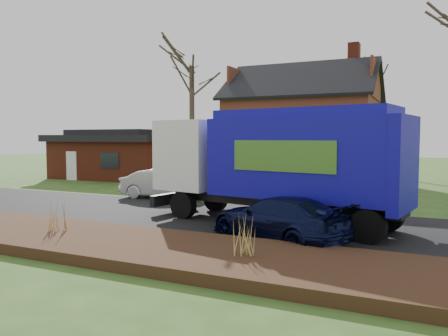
% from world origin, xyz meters
% --- Properties ---
extents(ground, '(120.00, 120.00, 0.00)m').
position_xyz_m(ground, '(0.00, 0.00, 0.00)').
color(ground, '#2C521B').
rests_on(ground, ground).
extents(road, '(80.00, 7.00, 0.02)m').
position_xyz_m(road, '(0.00, 0.00, 0.01)').
color(road, black).
rests_on(road, ground).
extents(mulch_verge, '(80.00, 3.50, 0.30)m').
position_xyz_m(mulch_verge, '(0.00, -5.30, 0.15)').
color(mulch_verge, '#321D10').
rests_on(mulch_verge, ground).
extents(main_house, '(12.95, 8.95, 9.26)m').
position_xyz_m(main_house, '(1.49, 13.91, 4.03)').
color(main_house, beige).
rests_on(main_house, ground).
extents(ranch_house, '(9.80, 8.20, 3.70)m').
position_xyz_m(ranch_house, '(-12.00, 13.00, 1.81)').
color(ranch_house, maroon).
rests_on(ranch_house, ground).
extents(garbage_truck, '(9.80, 4.16, 4.07)m').
position_xyz_m(garbage_truck, '(4.68, -0.07, 2.35)').
color(garbage_truck, black).
rests_on(garbage_truck, ground).
extents(silver_sedan, '(4.58, 1.89, 1.47)m').
position_xyz_m(silver_sedan, '(-2.62, 3.90, 0.74)').
color(silver_sedan, '#B5B9BE').
rests_on(silver_sedan, ground).
extents(navy_wagon, '(4.98, 3.58, 1.34)m').
position_xyz_m(navy_wagon, '(5.47, -2.38, 0.67)').
color(navy_wagon, black).
rests_on(navy_wagon, ground).
extents(tree_front_west, '(3.49, 3.49, 10.37)m').
position_xyz_m(tree_front_west, '(-3.64, 8.70, 8.54)').
color(tree_front_west, '#453829').
rests_on(tree_front_west, ground).
extents(tree_back, '(3.37, 3.37, 10.69)m').
position_xyz_m(tree_back, '(5.24, 23.43, 8.91)').
color(tree_back, '#473D2A').
rests_on(tree_back, ground).
extents(grass_clump_mid, '(0.33, 0.27, 0.93)m').
position_xyz_m(grass_clump_mid, '(-0.50, -5.29, 0.77)').
color(grass_clump_mid, tan).
rests_on(grass_clump_mid, mulch_verge).
extents(grass_clump_east, '(0.37, 0.31, 0.94)m').
position_xyz_m(grass_clump_east, '(5.60, -5.37, 0.77)').
color(grass_clump_east, tan).
rests_on(grass_clump_east, mulch_verge).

